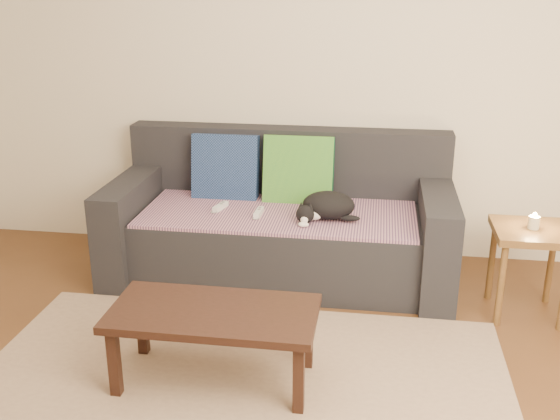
{
  "coord_description": "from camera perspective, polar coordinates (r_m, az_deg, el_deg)",
  "views": [
    {
      "loc": [
        0.58,
        -2.24,
        1.77
      ],
      "look_at": [
        0.05,
        1.2,
        0.55
      ],
      "focal_mm": 42.0,
      "sensor_mm": 36.0,
      "label": 1
    }
  ],
  "objects": [
    {
      "name": "cat",
      "position": [
        3.86,
        4.08,
        0.33
      ],
      "size": [
        0.38,
        0.31,
        0.16
      ],
      "rotation": [
        0.0,
        0.0,
        0.11
      ],
      "color": "black",
      "rests_on": "throw_blanket"
    },
    {
      "name": "cushion_navy",
      "position": [
        4.26,
        -4.76,
        3.7
      ],
      "size": [
        0.43,
        0.18,
        0.44
      ],
      "primitive_type": "cube",
      "rotation": [
        -0.17,
        0.0,
        0.0
      ],
      "color": "#0F2141",
      "rests_on": "throw_blanket"
    },
    {
      "name": "side_table",
      "position": [
        3.82,
        21.01,
        -2.77
      ],
      "size": [
        0.41,
        0.41,
        0.51
      ],
      "color": "brown",
      "rests_on": "ground"
    },
    {
      "name": "coffee_table",
      "position": [
        3.01,
        -5.81,
        -9.43
      ],
      "size": [
        0.94,
        0.47,
        0.37
      ],
      "color": "black",
      "rests_on": "rug"
    },
    {
      "name": "sofa",
      "position": [
        4.13,
        0.1,
        -1.43
      ],
      "size": [
        2.1,
        0.94,
        0.87
      ],
      "color": "#232328",
      "rests_on": "ground"
    },
    {
      "name": "wii_remote_a",
      "position": [
        4.06,
        -5.21,
        0.29
      ],
      "size": [
        0.07,
        0.15,
        0.03
      ],
      "primitive_type": "cube",
      "rotation": [
        0.0,
        0.0,
        1.32
      ],
      "color": "white",
      "rests_on": "throw_blanket"
    },
    {
      "name": "cushion_green",
      "position": [
        4.17,
        1.63,
        3.44
      ],
      "size": [
        0.44,
        0.21,
        0.46
      ],
      "primitive_type": "cube",
      "rotation": [
        -0.23,
        0.0,
        0.0
      ],
      "color": "#0C5232",
      "rests_on": "throw_blanket"
    },
    {
      "name": "back_wall",
      "position": [
        4.31,
        0.98,
        13.04
      ],
      "size": [
        4.5,
        0.04,
        2.6
      ],
      "primitive_type": "cube",
      "color": "beige",
      "rests_on": "ground"
    },
    {
      "name": "wii_remote_b",
      "position": [
        3.94,
        -1.87,
        -0.22
      ],
      "size": [
        0.04,
        0.15,
        0.03
      ],
      "primitive_type": "cube",
      "rotation": [
        0.0,
        0.0,
        1.54
      ],
      "color": "white",
      "rests_on": "throw_blanket"
    },
    {
      "name": "rug",
      "position": [
        3.03,
        -4.11,
        -16.37
      ],
      "size": [
        2.5,
        1.8,
        0.01
      ],
      "primitive_type": "cube",
      "color": "tan",
      "rests_on": "ground"
    },
    {
      "name": "throw_blanket",
      "position": [
        4.0,
        -0.1,
        -0.27
      ],
      "size": [
        1.66,
        0.74,
        0.02
      ],
      "primitive_type": "cube",
      "color": "#422A4F",
      "rests_on": "sofa"
    },
    {
      "name": "candle",
      "position": [
        3.77,
        21.24,
        -0.98
      ],
      "size": [
        0.06,
        0.06,
        0.09
      ],
      "color": "beige",
      "rests_on": "side_table"
    }
  ]
}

